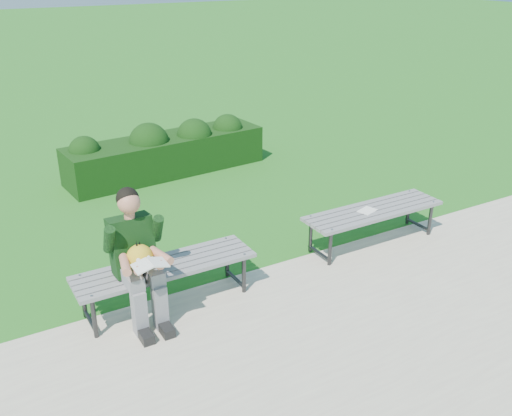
% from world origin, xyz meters
% --- Properties ---
extents(ground, '(80.00, 80.00, 0.00)m').
position_xyz_m(ground, '(0.00, 0.00, 0.00)').
color(ground, '#2E6A21').
rests_on(ground, ground).
extents(walkway, '(30.00, 3.50, 0.02)m').
position_xyz_m(walkway, '(0.00, -1.75, 0.01)').
color(walkway, '#A6A18A').
rests_on(walkway, ground).
extents(hedge, '(3.31, 1.08, 0.89)m').
position_xyz_m(hedge, '(0.73, 3.51, 0.38)').
color(hedge, '#144012').
rests_on(hedge, ground).
extents(bench_left, '(1.80, 0.50, 0.46)m').
position_xyz_m(bench_left, '(-0.76, -0.15, 0.42)').
color(bench_left, slate).
rests_on(bench_left, walkway).
extents(bench_right, '(1.80, 0.50, 0.46)m').
position_xyz_m(bench_right, '(1.92, -0.13, 0.42)').
color(bench_right, slate).
rests_on(bench_right, walkway).
extents(seated_boy, '(0.56, 0.76, 1.31)m').
position_xyz_m(seated_boy, '(-1.06, -0.24, 0.71)').
color(seated_boy, gray).
rests_on(seated_boy, walkway).
extents(paper_sheet, '(0.26, 0.22, 0.01)m').
position_xyz_m(paper_sheet, '(1.82, -0.13, 0.47)').
color(paper_sheet, white).
rests_on(paper_sheet, bench_right).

